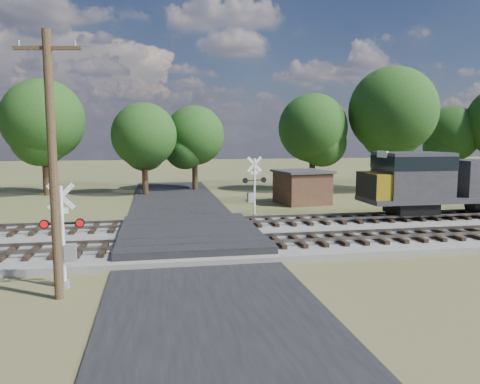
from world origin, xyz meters
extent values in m
plane|color=#4D542D|center=(0.00, 0.00, 0.00)|extent=(160.00, 160.00, 0.00)
cube|color=gray|center=(10.00, 0.50, 0.15)|extent=(140.00, 10.00, 0.30)
cube|color=black|center=(0.00, 0.00, 0.04)|extent=(7.00, 60.00, 0.08)
cube|color=#262628|center=(0.00, 0.50, 0.32)|extent=(7.00, 9.00, 0.62)
cube|color=black|center=(2.00, -2.00, 0.39)|extent=(44.00, 2.60, 0.18)
cube|color=#5E5851|center=(10.00, -2.72, 0.55)|extent=(140.00, 0.08, 0.15)
cube|color=#5E5851|center=(10.00, -1.28, 0.55)|extent=(140.00, 0.08, 0.15)
cube|color=black|center=(2.00, 3.00, 0.39)|extent=(44.00, 2.60, 0.18)
cube|color=#5E5851|center=(10.00, 2.28, 0.55)|extent=(140.00, 0.08, 0.15)
cube|color=#5E5851|center=(10.00, 3.72, 0.55)|extent=(140.00, 0.08, 0.15)
cylinder|color=silver|center=(-4.94, -6.12, 1.83)|extent=(0.13, 0.13, 3.67)
cylinder|color=gray|center=(-4.94, -6.12, 0.14)|extent=(0.33, 0.33, 0.28)
cube|color=silver|center=(-4.94, -6.12, 3.30)|extent=(0.96, 0.05, 0.96)
cube|color=silver|center=(-4.94, -6.12, 3.30)|extent=(0.96, 0.05, 0.96)
cube|color=silver|center=(-4.94, -6.12, 2.80)|extent=(0.46, 0.03, 0.20)
cube|color=black|center=(-4.94, -6.12, 2.34)|extent=(1.47, 0.08, 0.06)
cylinder|color=red|center=(-5.54, -6.13, 2.34)|extent=(0.33, 0.10, 0.33)
cylinder|color=red|center=(-4.35, -6.11, 2.34)|extent=(0.33, 0.10, 0.33)
cube|color=gray|center=(-4.71, -6.12, 1.28)|extent=(0.42, 0.28, 0.60)
cylinder|color=silver|center=(4.66, 6.33, 1.97)|extent=(0.14, 0.14, 3.94)
cylinder|color=gray|center=(4.66, 6.33, 0.15)|extent=(0.35, 0.35, 0.30)
cube|color=silver|center=(4.66, 6.33, 3.54)|extent=(1.02, 0.21, 1.03)
cube|color=silver|center=(4.66, 6.33, 3.54)|extent=(1.02, 0.21, 1.03)
cube|color=silver|center=(4.66, 6.33, 3.00)|extent=(0.49, 0.11, 0.22)
cube|color=black|center=(4.66, 6.33, 2.51)|extent=(1.56, 0.32, 0.06)
cylinder|color=red|center=(5.29, 6.43, 2.51)|extent=(0.37, 0.16, 0.35)
cylinder|color=red|center=(4.03, 6.22, 2.51)|extent=(0.37, 0.16, 0.35)
cube|color=gray|center=(4.42, 6.29, 1.38)|extent=(0.49, 0.36, 0.64)
cylinder|color=#39261A|center=(-4.93, -7.26, 4.36)|extent=(0.29, 0.29, 8.72)
cube|color=#39261A|center=(-4.93, -7.26, 8.14)|extent=(2.12, 0.46, 0.12)
cube|color=#43241C|center=(9.78, 12.14, 1.24)|extent=(4.06, 4.06, 2.47)
cube|color=#303033|center=(9.78, 12.14, 2.56)|extent=(4.47, 4.47, 0.18)
cylinder|color=black|center=(-11.34, 21.23, 2.59)|extent=(0.56, 0.56, 5.18)
sphere|color=#183A12|center=(-11.34, 21.23, 6.74)|extent=(7.26, 7.26, 7.26)
cylinder|color=black|center=(-2.56, 19.72, 2.08)|extent=(0.56, 0.56, 4.15)
sphere|color=#183A12|center=(-2.56, 19.72, 5.40)|extent=(5.81, 5.81, 5.81)
cylinder|color=black|center=(2.19, 22.57, 2.07)|extent=(0.56, 0.56, 4.13)
sphere|color=#183A12|center=(2.19, 22.57, 5.37)|extent=(5.79, 5.79, 5.79)
cylinder|color=black|center=(13.18, 19.59, 2.33)|extent=(0.56, 0.56, 4.67)
sphere|color=#183A12|center=(13.18, 19.59, 6.07)|extent=(6.54, 6.54, 6.54)
cylinder|color=black|center=(20.47, 18.02, 2.95)|extent=(0.56, 0.56, 5.90)
sphere|color=#183A12|center=(20.47, 18.02, 7.67)|extent=(8.26, 8.26, 8.26)
cylinder|color=black|center=(29.53, 22.12, 2.12)|extent=(0.56, 0.56, 4.23)
sphere|color=#183A12|center=(29.53, 22.12, 5.50)|extent=(5.93, 5.93, 5.93)
camera|label=1|loc=(-1.70, -23.17, 5.45)|focal=35.00mm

